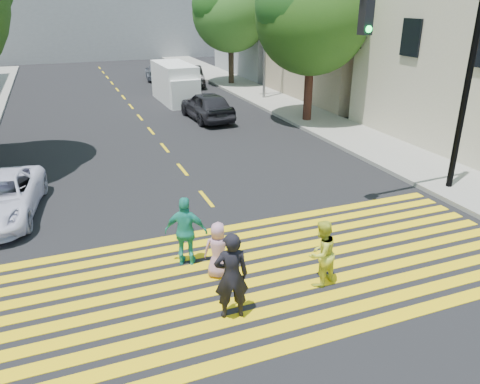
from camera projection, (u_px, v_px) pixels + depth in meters
ground at (291, 303)px, 9.96m from camera, size 120.00×120.00×0.00m
sidewalk_right at (305, 115)px, 25.70m from camera, size 3.00×60.00×0.15m
crosswalk at (266, 272)px, 11.06m from camera, size 13.40×5.30×0.01m
lane_line at (127, 102)px, 29.32m from camera, size 0.12×34.40×0.01m
building_right_tan at (369, 15)px, 29.43m from camera, size 10.00×10.00×10.00m
building_right_grey at (290, 11)px, 38.89m from camera, size 10.00×10.00×10.00m
tree_right_near at (314, 10)px, 22.45m from camera, size 6.40×5.91×8.11m
tree_right_far at (232, 8)px, 33.02m from camera, size 6.27×5.89×7.91m
pedestrian_man at (231, 276)px, 9.20m from camera, size 0.76×0.57×1.89m
pedestrian_woman at (321, 253)px, 10.35m from camera, size 0.92×0.82×1.56m
pedestrian_child at (218, 250)px, 10.69m from camera, size 0.77×0.64×1.36m
pedestrian_extra at (186, 232)px, 11.12m from camera, size 1.10×0.83×1.74m
dark_car_near at (207, 106)px, 24.67m from camera, size 2.03×4.54×1.52m
silver_car at (157, 72)px, 37.09m from camera, size 2.25×4.33×1.20m
dark_car_parked at (192, 76)px, 34.34m from camera, size 2.10×4.40×1.39m
white_van at (176, 84)px, 28.79m from camera, size 1.95×4.96×2.32m
traffic_signal at (442, 63)px, 13.73m from camera, size 4.47×0.58×6.56m
street_lamp at (262, 10)px, 27.77m from camera, size 2.10×0.23×9.32m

